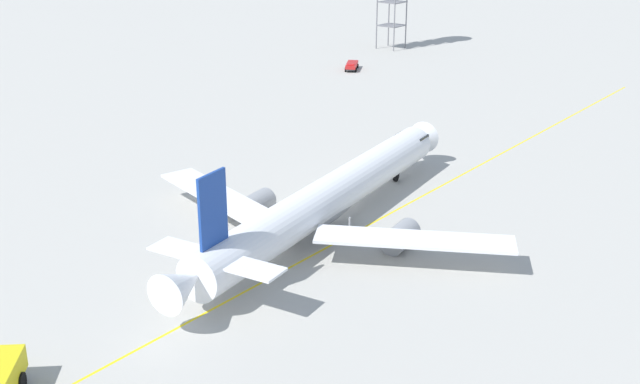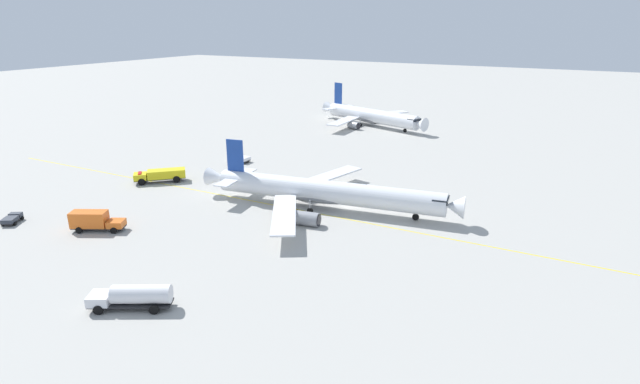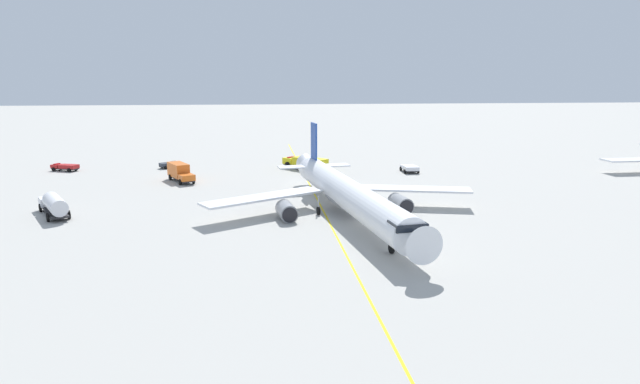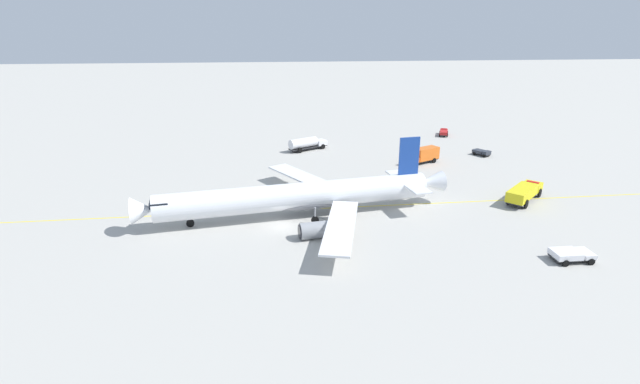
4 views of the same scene
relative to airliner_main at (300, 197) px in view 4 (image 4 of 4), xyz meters
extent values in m
plane|color=#ADAAA3|center=(-2.76, -3.46, -2.94)|extent=(600.00, 600.00, 0.00)
cylinder|color=white|center=(-0.55, -0.09, 0.21)|extent=(39.80, 9.86, 3.85)
cone|color=white|center=(-21.35, -3.29, 0.21)|extent=(3.52, 4.07, 3.66)
cone|color=white|center=(20.53, 3.17, 0.51)|extent=(4.45, 3.85, 3.27)
cube|color=black|center=(-19.17, -2.96, 1.07)|extent=(2.87, 3.60, 0.70)
ellipsoid|color=slate|center=(1.41, 0.22, -0.85)|extent=(14.64, 5.60, 2.12)
cube|color=#193D93|center=(16.70, 2.58, 5.01)|extent=(3.20, 0.73, 5.74)
cube|color=white|center=(17.20, -0.64, 0.98)|extent=(3.33, 5.31, 0.20)
cube|color=white|center=(16.20, 5.80, 0.98)|extent=(3.33, 5.31, 0.20)
cube|color=white|center=(4.53, -9.81, -0.47)|extent=(7.37, 17.29, 0.28)
cube|color=white|center=(1.36, 10.72, -0.47)|extent=(11.74, 16.36, 0.28)
cylinder|color=gray|center=(1.43, -7.72, -1.85)|extent=(4.26, 2.85, 2.27)
cylinder|color=black|center=(-0.58, -8.03, -1.85)|extent=(0.44, 1.93, 1.93)
cylinder|color=gray|center=(-0.97, 7.79, -1.85)|extent=(4.26, 2.85, 2.27)
cylinder|color=black|center=(-2.97, 7.48, -1.85)|extent=(0.44, 1.93, 1.93)
cylinder|color=#9EA0A5|center=(-15.46, -2.38, -1.43)|extent=(0.20, 0.20, 1.93)
cylinder|color=black|center=(-15.46, -2.38, -2.39)|extent=(1.13, 0.46, 1.10)
cylinder|color=#9EA0A5|center=(1.91, -3.07, -1.43)|extent=(0.20, 0.20, 1.93)
cylinder|color=black|center=(1.91, -3.07, -2.39)|extent=(1.13, 0.46, 1.10)
cylinder|color=#9EA0A5|center=(0.90, 3.50, -1.43)|extent=(0.20, 0.20, 1.93)
cylinder|color=black|center=(0.90, 3.50, -2.39)|extent=(1.13, 0.46, 1.10)
cube|color=#232326|center=(31.28, -17.28, -2.44)|extent=(4.75, 2.20, 0.20)
cube|color=white|center=(32.94, -17.28, -2.07)|extent=(1.44, 2.57, 0.55)
cube|color=black|center=(33.55, -17.27, -1.99)|extent=(0.09, 2.15, 0.31)
cube|color=white|center=(30.47, -17.29, -1.99)|extent=(3.13, 2.58, 0.70)
cylinder|color=black|center=(32.94, -15.99, -2.54)|extent=(0.80, 0.28, 0.80)
cylinder|color=black|center=(32.95, -18.56, -2.54)|extent=(0.80, 0.28, 0.80)
cylinder|color=black|center=(29.76, -16.01, -2.54)|extent=(0.80, 0.28, 0.80)
cylinder|color=black|center=(29.77, -18.57, -2.54)|extent=(0.80, 0.28, 0.80)
cube|color=#232326|center=(35.96, 2.50, -2.14)|extent=(8.74, 8.47, 0.20)
cube|color=yellow|center=(38.66, 5.07, -1.44)|extent=(3.61, 3.62, 1.20)
cube|color=black|center=(39.46, 5.83, -1.26)|extent=(1.63, 1.71, 0.67)
cube|color=yellow|center=(35.01, 1.60, -1.24)|extent=(7.13, 6.97, 1.60)
cube|color=red|center=(38.66, 5.07, -0.74)|extent=(1.74, 1.79, 0.16)
cylinder|color=black|center=(37.52, 5.86, -2.24)|extent=(1.21, 1.17, 1.40)
cylinder|color=black|center=(39.39, 3.89, -2.24)|extent=(1.21, 1.17, 1.40)
cylinder|color=black|center=(32.73, 1.31, -2.24)|extent=(1.21, 1.17, 1.40)
cylinder|color=black|center=(34.60, -0.66, -2.24)|extent=(1.21, 1.17, 1.40)
cube|color=#232326|center=(26.16, 24.95, -2.34)|extent=(7.97, 5.41, 0.20)
cube|color=orange|center=(23.69, 23.66, -1.74)|extent=(3.18, 3.15, 1.00)
cube|color=black|center=(22.72, 23.16, -1.59)|extent=(0.96, 1.76, 0.56)
cube|color=orange|center=(27.31, 25.55, -1.04)|extent=(5.83, 4.53, 2.40)
cylinder|color=black|center=(24.22, 22.64, -2.44)|extent=(1.02, 0.71, 1.00)
cylinder|color=black|center=(23.15, 24.69, -2.44)|extent=(1.02, 0.71, 1.00)
cylinder|color=black|center=(28.95, 25.10, -2.44)|extent=(1.02, 0.71, 1.00)
cylinder|color=black|center=(27.89, 27.15, -2.44)|extent=(1.02, 0.71, 1.00)
cube|color=#232326|center=(40.92, 29.51, -2.52)|extent=(3.23, 3.85, 0.20)
cube|color=#2D333D|center=(41.58, 28.46, -2.07)|extent=(2.14, 1.89, 0.70)
cube|color=black|center=(41.81, 28.09, -1.97)|extent=(1.36, 0.90, 0.39)
cube|color=#2D333D|center=(40.58, 30.05, -2.12)|extent=(2.79, 2.93, 0.60)
cylinder|color=black|center=(42.37, 28.95, -2.62)|extent=(0.58, 0.69, 0.64)
cylinder|color=black|center=(40.80, 27.96, -2.62)|extent=(0.58, 0.69, 0.64)
cylinder|color=black|center=(41.10, 30.97, -2.62)|extent=(0.58, 0.69, 0.64)
cylinder|color=black|center=(39.53, 29.98, -2.62)|extent=(0.58, 0.69, 0.64)
cube|color=#232326|center=(4.33, 38.17, -2.29)|extent=(9.00, 6.27, 0.20)
cube|color=silver|center=(7.27, 39.81, -1.64)|extent=(3.29, 3.32, 1.10)
cube|color=black|center=(8.23, 40.34, -1.48)|extent=(1.07, 1.84, 0.62)
cylinder|color=silver|center=(3.19, 37.54, -1.13)|extent=(6.74, 5.03, 2.12)
cylinder|color=black|center=(6.52, 40.80, -2.39)|extent=(1.10, 0.78, 1.10)
cylinder|color=black|center=(7.72, 38.65, -2.39)|extent=(1.10, 0.78, 1.10)
cylinder|color=black|center=(1.17, 37.82, -2.39)|extent=(1.10, 0.78, 1.10)
cylinder|color=black|center=(2.37, 35.67, -2.39)|extent=(1.10, 0.78, 1.10)
cube|color=#232326|center=(39.68, 49.08, -2.46)|extent=(3.40, 5.50, 0.20)
cube|color=red|center=(40.35, 50.80, -2.04)|extent=(2.32, 2.15, 0.65)
cube|color=black|center=(40.60, 51.45, -1.94)|extent=(1.50, 0.65, 0.36)
cube|color=red|center=(39.36, 48.25, -2.01)|extent=(3.01, 3.94, 0.70)
cube|color=red|center=(40.35, 50.80, -1.61)|extent=(1.44, 1.03, 0.16)
cylinder|color=black|center=(39.48, 51.14, -2.56)|extent=(0.54, 0.81, 0.76)
cylinder|color=black|center=(41.23, 50.46, -2.56)|extent=(0.54, 0.81, 0.76)
cylinder|color=black|center=(38.20, 47.85, -2.56)|extent=(0.54, 0.81, 0.76)
cylinder|color=black|center=(39.94, 47.17, -2.56)|extent=(0.54, 0.81, 0.76)
cube|color=yellow|center=(0.14, 2.59, -2.94)|extent=(154.03, 2.51, 0.01)
camera|label=1|loc=(54.23, 43.30, 27.14)|focal=44.68mm
camera|label=2|loc=(-37.64, 71.01, 27.73)|focal=28.03mm
camera|label=3|loc=(-66.60, 10.53, 14.87)|focal=29.72mm
camera|label=4|loc=(-3.88, -63.97, 23.76)|focal=26.41mm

